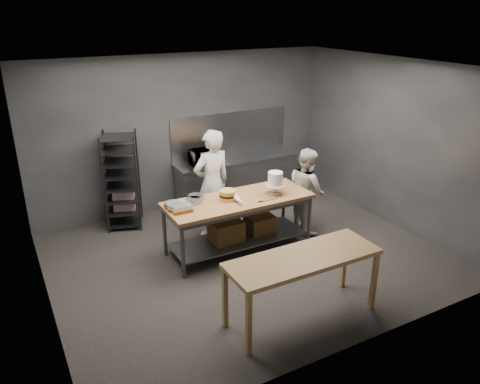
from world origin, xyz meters
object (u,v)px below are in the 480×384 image
object	(u,v)px
near_counter	(303,262)
chef_behind	(212,184)
layer_cake	(228,195)
work_table	(239,218)
frosted_cake_stand	(275,181)
speed_rack	(122,182)
microwave	(205,157)
chef_right	(306,190)

from	to	relation	value
near_counter	chef_behind	bearing A→B (deg)	89.50
chef_behind	layer_cake	world-z (taller)	chef_behind
work_table	frosted_cake_stand	world-z (taller)	frosted_cake_stand
speed_rack	microwave	size ratio (longest dim) A/B	3.23
chef_right	layer_cake	bearing A→B (deg)	99.01
layer_cake	work_table	bearing A→B (deg)	-9.39
speed_rack	chef_right	distance (m)	3.30
near_counter	layer_cake	bearing A→B (deg)	90.59
speed_rack	frosted_cake_stand	bearing A→B (deg)	-43.96
speed_rack	microwave	xyz separation A→B (m)	(1.67, 0.08, 0.19)
chef_behind	work_table	bearing A→B (deg)	95.12
frosted_cake_stand	layer_cake	distance (m)	0.82
microwave	speed_rack	bearing A→B (deg)	-177.25
chef_behind	microwave	distance (m)	1.26
microwave	near_counter	bearing A→B (deg)	-96.22
chef_behind	chef_right	xyz separation A→B (m)	(1.55, -0.61, -0.19)
chef_behind	layer_cake	bearing A→B (deg)	79.39
work_table	near_counter	world-z (taller)	work_table
chef_right	layer_cake	xyz separation A→B (m)	(-1.60, -0.07, 0.24)
frosted_cake_stand	layer_cake	bearing A→B (deg)	169.21
chef_right	layer_cake	world-z (taller)	chef_right
chef_right	near_counter	bearing A→B (deg)	149.67
work_table	chef_behind	distance (m)	0.82
work_table	layer_cake	bearing A→B (deg)	170.61
near_counter	microwave	distance (m)	3.94
layer_cake	chef_behind	bearing A→B (deg)	86.24
microwave	frosted_cake_stand	bearing A→B (deg)	-80.23
microwave	layer_cake	world-z (taller)	microwave
chef_right	frosted_cake_stand	bearing A→B (deg)	111.88
near_counter	frosted_cake_stand	bearing A→B (deg)	67.67
speed_rack	layer_cake	size ratio (longest dim) A/B	6.63
work_table	chef_behind	xyz separation A→B (m)	(-0.15, 0.71, 0.38)
near_counter	chef_right	xyz separation A→B (m)	(1.58, 2.10, -0.05)
work_table	chef_behind	size ratio (longest dim) A/B	1.26
chef_right	chef_behind	bearing A→B (deg)	75.11
work_table	frosted_cake_stand	size ratio (longest dim) A/B	6.35
near_counter	work_table	bearing A→B (deg)	85.03
work_table	microwave	bearing A→B (deg)	82.48
chef_behind	frosted_cake_stand	distance (m)	1.14
speed_rack	frosted_cake_stand	distance (m)	2.81
work_table	near_counter	size ratio (longest dim) A/B	1.20
speed_rack	layer_cake	xyz separation A→B (m)	(1.22, -1.79, 0.14)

